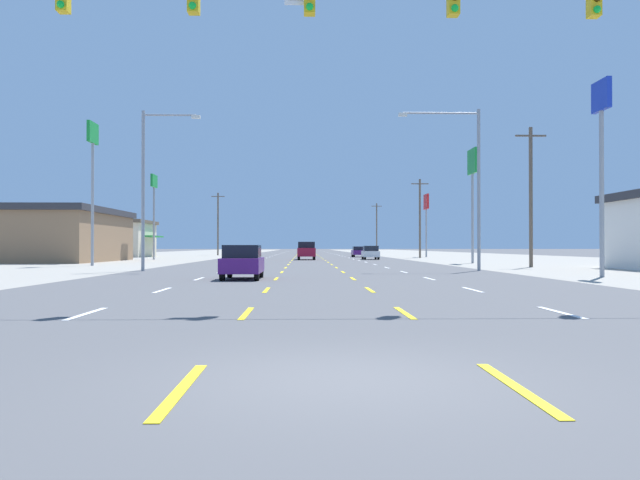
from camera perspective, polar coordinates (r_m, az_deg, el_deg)
The scene contains 23 objects.
ground_plane at distance 73.19m, azimuth -1.05°, elevation -1.73°, with size 572.00×572.00×0.00m, color #4C4C4F.
lot_apron_left at distance 77.11m, azimuth -19.78°, elevation -1.63°, with size 28.00×440.00×0.01m, color gray.
lot_apron_right at distance 77.42m, azimuth 17.60°, elevation -1.63°, with size 28.00×440.00×0.01m, color gray.
lane_markings at distance 111.69m, azimuth -1.18°, elevation -1.32°, with size 10.64×227.60×0.01m.
signal_span_wire at distance 17.55m, azimuth 0.22°, elevation 13.90°, with size 26.72×0.53×9.82m.
hatchback_inner_left_nearest at distance 29.10m, azimuth -6.91°, elevation -1.94°, with size 1.72×3.90×1.54m.
suv_center_turn_near at distance 70.93m, azimuth -1.22°, elevation -0.93°, with size 1.98×4.90×1.98m.
hatchback_far_right_mid at distance 72.08m, azimuth 4.51°, elevation -1.12°, with size 1.72×3.90×1.54m.
sedan_far_right_midfar at distance 89.48m, azimuth 3.46°, elevation -1.03°, with size 1.80×4.50×1.46m.
sedan_center_turn_far at distance 130.22m, azimuth -1.18°, elevation -0.89°, with size 1.80×4.50×1.46m.
storefront_left_row_1 at distance 67.25m, azimuth -21.66°, elevation 0.44°, with size 9.13×17.63×5.17m.
storefront_left_row_2 at distance 93.88m, azimuth -17.60°, elevation 0.13°, with size 10.33×10.97×5.09m.
pole_sign_left_row_1 at distance 52.46m, azimuth -19.56°, elevation 6.85°, with size 0.24×2.12×10.99m.
pole_sign_left_row_2 at distance 73.97m, azimuth -14.54°, elevation 3.90°, with size 0.24×2.37×9.48m.
pole_sign_right_row_0 at distance 34.15m, azimuth 23.74°, elevation 8.61°, with size 0.24×1.69×9.51m.
pole_sign_right_row_1 at distance 57.99m, azimuth 13.40°, elevation 5.75°, with size 0.24×2.59×10.03m.
pole_sign_right_row_2 at distance 89.29m, azimuth 9.43°, elevation 2.85°, with size 0.24×2.74×8.64m.
streetlight_left_row_0 at distance 39.98m, azimuth -15.00°, elevation 5.24°, with size 3.51×0.26×9.64m.
streetlight_right_row_0 at distance 40.19m, azimuth 13.17°, elevation 5.60°, with size 5.00×0.26×9.84m.
utility_pole_right_row_0 at distance 47.86m, azimuth 18.24°, elevation 3.87°, with size 2.20×0.26×9.93m.
utility_pole_right_row_1 at distance 82.52m, azimuth 8.87°, elevation 2.04°, with size 2.20×0.26×10.04m.
utility_pole_left_row_2 at distance 106.76m, azimuth -9.06°, elevation 1.52°, with size 2.20×0.26×10.30m.
utility_pole_right_row_3 at distance 134.16m, azimuth 5.06°, elevation 1.12°, with size 2.20×0.26×10.47m.
Camera 1 is at (-0.48, -7.18, 1.48)m, focal length 35.99 mm.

